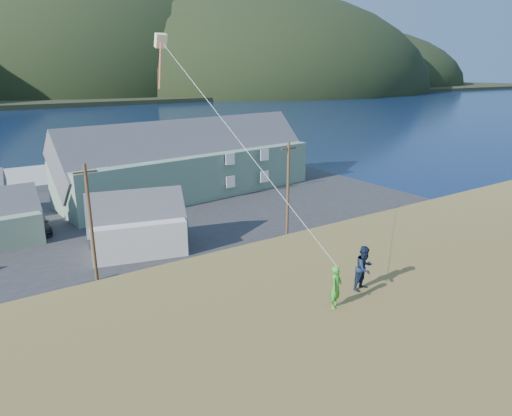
{
  "coord_description": "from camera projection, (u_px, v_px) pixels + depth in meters",
  "views": [
    {
      "loc": [
        -11.07,
        -29.6,
        15.19
      ],
      "look_at": [
        0.54,
        -12.2,
        8.8
      ],
      "focal_mm": 32.0,
      "sensor_mm": 36.0,
      "label": 1
    }
  ],
  "objects": [
    {
      "name": "grass_strip",
      "position": [
        170.0,
        292.0,
        32.26
      ],
      "size": [
        110.0,
        8.0,
        0.1
      ],
      "primitive_type": "cube",
      "color": "#4C3D19",
      "rests_on": "ground"
    },
    {
      "name": "wharf",
      "position": [
        5.0,
        181.0,
        62.37
      ],
      "size": [
        26.0,
        14.0,
        0.9
      ],
      "primitive_type": "cube",
      "color": "gray",
      "rests_on": "ground"
    },
    {
      "name": "utility_poles",
      "position": [
        87.0,
        227.0,
        31.35
      ],
      "size": [
        34.09,
        0.24,
        9.81
      ],
      "color": "#47331E",
      "rests_on": "waterfront_lot"
    },
    {
      "name": "far_hills",
      "position": [
        36.0,
        92.0,
        274.45
      ],
      "size": [
        760.0,
        265.0,
        143.0
      ],
      "color": "black",
      "rests_on": "ground"
    },
    {
      "name": "kite_flyer_green",
      "position": [
        336.0,
        287.0,
        15.78
      ],
      "size": [
        0.66,
        0.56,
        1.53
      ],
      "primitive_type": "imported",
      "rotation": [
        0.0,
        0.0,
        0.42
      ],
      "color": "green",
      "rests_on": "hillside"
    },
    {
      "name": "kite_rig",
      "position": [
        163.0,
        48.0,
        18.33
      ],
      "size": [
        1.9,
        4.33,
        11.45
      ],
      "color": "beige",
      "rests_on": "ground"
    },
    {
      "name": "waterfront_lot",
      "position": [
        96.0,
        221.0,
        47.37
      ],
      "size": [
        72.0,
        36.0,
        0.12
      ],
      "primitive_type": "cube",
      "color": "#28282B",
      "rests_on": "ground"
    },
    {
      "name": "shed_white",
      "position": [
        137.0,
        224.0,
        38.93
      ],
      "size": [
        9.13,
        7.13,
        6.45
      ],
      "rotation": [
        0.0,
        0.0,
        -0.25
      ],
      "color": "silver",
      "rests_on": "waterfront_lot"
    },
    {
      "name": "lodge",
      "position": [
        191.0,
        160.0,
        56.49
      ],
      "size": [
        32.79,
        12.23,
        11.27
      ],
      "rotation": [
        0.0,
        0.0,
        0.1
      ],
      "color": "gray",
      "rests_on": "waterfront_lot"
    },
    {
      "name": "kite_flyer_navy",
      "position": [
        364.0,
        268.0,
        17.03
      ],
      "size": [
        0.93,
        0.77,
        1.73
      ],
      "primitive_type": "imported",
      "rotation": [
        0.0,
        0.0,
        0.15
      ],
      "color": "#131F36",
      "rests_on": "hillside"
    },
    {
      "name": "ground",
      "position": [
        159.0,
        282.0,
        33.87
      ],
      "size": [
        900.0,
        900.0,
        0.0
      ],
      "primitive_type": "plane",
      "color": "#0A1638",
      "rests_on": "ground"
    }
  ]
}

